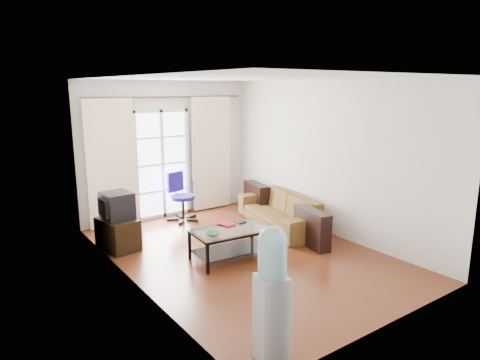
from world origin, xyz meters
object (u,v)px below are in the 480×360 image
(sofa, at_px, (281,211))
(coffee_table, at_px, (232,240))
(crt_tv, at_px, (116,206))
(tv_stand, at_px, (118,234))
(task_chair, at_px, (182,206))
(water_cooler, at_px, (272,293))

(sofa, xyz_separation_m, coffee_table, (-1.63, -0.76, -0.00))
(sofa, relative_size, crt_tv, 4.44)
(tv_stand, distance_m, task_chair, 1.75)
(sofa, xyz_separation_m, task_chair, (-1.32, 1.43, -0.03))
(sofa, height_order, task_chair, task_chair)
(coffee_table, xyz_separation_m, water_cooler, (-1.09, -2.27, 0.40))
(crt_tv, relative_size, water_cooler, 0.37)
(tv_stand, xyz_separation_m, task_chair, (1.57, 0.77, 0.03))
(sofa, distance_m, water_cooler, 4.09)
(tv_stand, xyz_separation_m, crt_tv, (0.00, 0.02, 0.47))
(sofa, height_order, water_cooler, water_cooler)
(tv_stand, bearing_deg, crt_tv, 70.89)
(sofa, relative_size, water_cooler, 1.66)
(coffee_table, bearing_deg, crt_tv, 131.32)
(coffee_table, relative_size, task_chair, 1.29)
(coffee_table, height_order, tv_stand, tv_stand)
(coffee_table, relative_size, water_cooler, 0.91)
(task_chair, bearing_deg, water_cooler, -120.58)
(sofa, height_order, crt_tv, crt_tv)
(task_chair, bearing_deg, crt_tv, -167.27)
(crt_tv, distance_m, water_cooler, 3.70)
(sofa, distance_m, tv_stand, 2.96)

